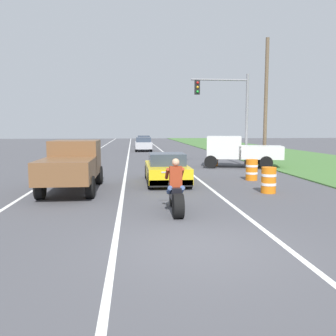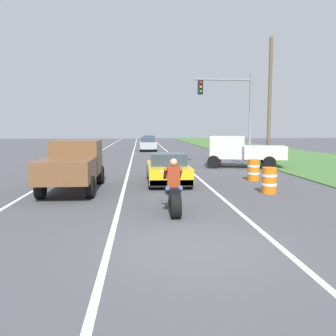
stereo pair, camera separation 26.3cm
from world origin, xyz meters
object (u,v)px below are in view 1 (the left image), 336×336
object	(u,v)px
distant_car_far_ahead	(143,144)
distant_car_further_ahead	(144,141)
construction_barrel_mid	(252,170)
motorcycle_with_rider	(176,193)
sports_car_yellow	(167,169)
traffic_light_mast_near	(230,106)
construction_barrel_nearest	(269,180)
construction_barrel_far	(214,158)
pickup_truck_left_lane_brown	(72,163)
pickup_truck_right_shoulder_white	(239,150)

from	to	relation	value
distant_car_far_ahead	distant_car_further_ahead	size ratio (longest dim) A/B	1.00
construction_barrel_mid	distant_car_far_ahead	distance (m)	22.97
motorcycle_with_rider	construction_barrel_mid	world-z (taller)	motorcycle_with_rider
sports_car_yellow	traffic_light_mast_near	world-z (taller)	traffic_light_mast_near
traffic_light_mast_near	distant_car_further_ahead	bearing A→B (deg)	100.94
construction_barrel_nearest	construction_barrel_far	distance (m)	9.96
construction_barrel_nearest	distant_car_far_ahead	world-z (taller)	distant_car_far_ahead
motorcycle_with_rider	construction_barrel_mid	size ratio (longest dim) A/B	2.21
distant_car_far_ahead	distant_car_further_ahead	distance (m)	9.50
construction_barrel_nearest	construction_barrel_mid	xyz separation A→B (m)	(0.47, 3.39, 0.00)
construction_barrel_far	distant_car_further_ahead	bearing A→B (deg)	98.58
traffic_light_mast_near	construction_barrel_mid	bearing A→B (deg)	-96.12
pickup_truck_left_lane_brown	traffic_light_mast_near	xyz separation A→B (m)	(8.77, 8.84, 2.84)
sports_car_yellow	traffic_light_mast_near	bearing A→B (deg)	55.61
pickup_truck_left_lane_brown	construction_barrel_far	distance (m)	11.69
pickup_truck_left_lane_brown	distant_car_far_ahead	size ratio (longest dim) A/B	1.20
sports_car_yellow	construction_barrel_far	xyz separation A→B (m)	(3.79, 7.04, -0.13)
traffic_light_mast_near	pickup_truck_left_lane_brown	bearing A→B (deg)	-134.79
sports_car_yellow	construction_barrel_nearest	world-z (taller)	sports_car_yellow
sports_car_yellow	pickup_truck_right_shoulder_white	size ratio (longest dim) A/B	0.84
construction_barrel_nearest	distant_car_further_ahead	size ratio (longest dim) A/B	0.25
motorcycle_with_rider	construction_barrel_mid	bearing A→B (deg)	55.08
construction_barrel_far	sports_car_yellow	bearing A→B (deg)	-118.34
motorcycle_with_rider	pickup_truck_right_shoulder_white	size ratio (longest dim) A/B	0.43
construction_barrel_nearest	sports_car_yellow	bearing A→B (deg)	141.49
construction_barrel_nearest	pickup_truck_left_lane_brown	bearing A→B (deg)	171.08
construction_barrel_mid	pickup_truck_right_shoulder_white	bearing A→B (deg)	79.43
pickup_truck_right_shoulder_white	distant_car_further_ahead	xyz separation A→B (m)	(-5.25, 26.34, -0.33)
construction_barrel_far	distant_car_further_ahead	size ratio (longest dim) A/B	0.25
pickup_truck_right_shoulder_white	distant_car_far_ahead	bearing A→B (deg)	108.33
motorcycle_with_rider	pickup_truck_right_shoulder_white	bearing A→B (deg)	65.45
construction_barrel_nearest	distant_car_further_ahead	world-z (taller)	distant_car_further_ahead
pickup_truck_left_lane_brown	distant_car_further_ahead	world-z (taller)	pickup_truck_left_lane_brown
sports_car_yellow	pickup_truck_right_shoulder_white	distance (m)	8.07
construction_barrel_mid	motorcycle_with_rider	bearing A→B (deg)	-124.92
construction_barrel_mid	distant_car_far_ahead	bearing A→B (deg)	101.35
pickup_truck_right_shoulder_white	construction_barrel_far	size ratio (longest dim) A/B	5.14
construction_barrel_nearest	distant_car_further_ahead	distance (m)	35.61
motorcycle_with_rider	construction_barrel_nearest	xyz separation A→B (m)	(3.96, 2.96, -0.09)
sports_car_yellow	construction_barrel_nearest	distance (m)	4.70
distant_car_far_ahead	sports_car_yellow	bearing A→B (deg)	-89.08
construction_barrel_nearest	construction_barrel_far	world-z (taller)	same
construction_barrel_nearest	distant_car_further_ahead	bearing A→B (deg)	96.00
pickup_truck_left_lane_brown	distant_car_far_ahead	xyz separation A→B (m)	(3.54, 24.72, -0.33)
sports_car_yellow	pickup_truck_right_shoulder_white	xyz separation A→B (m)	(5.21, 6.14, 0.48)
distant_car_further_ahead	pickup_truck_left_lane_brown	bearing A→B (deg)	-96.45
sports_car_yellow	construction_barrel_far	bearing A→B (deg)	61.66
distant_car_far_ahead	pickup_truck_right_shoulder_white	bearing A→B (deg)	-71.67
pickup_truck_left_lane_brown	construction_barrel_mid	distance (m)	8.38
pickup_truck_left_lane_brown	construction_barrel_mid	size ratio (longest dim) A/B	4.80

